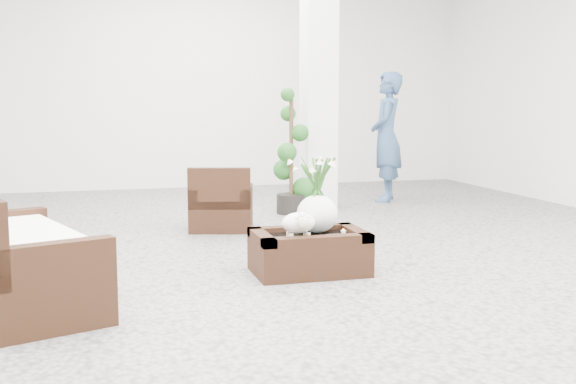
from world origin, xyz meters
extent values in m
plane|color=gray|center=(0.00, 0.00, 0.00)|extent=(11.00, 11.00, 0.00)
cube|color=white|center=(1.20, 2.80, 1.75)|extent=(0.40, 0.40, 3.50)
cube|color=black|center=(0.07, -0.49, 0.16)|extent=(0.90, 0.60, 0.31)
ellipsoid|color=white|center=(-0.05, -0.59, 0.42)|extent=(0.28, 0.23, 0.21)
cylinder|color=white|center=(0.37, -0.47, 0.33)|extent=(0.04, 0.04, 0.03)
cube|color=black|center=(-0.27, 1.65, 0.35)|extent=(0.79, 0.77, 0.70)
cube|color=black|center=(-2.08, -0.86, 0.42)|extent=(1.23, 1.72, 0.83)
imported|color=#344F73|center=(2.33, 3.22, 0.90)|extent=(0.68, 0.78, 1.80)
camera|label=1|loc=(-1.56, -5.81, 1.39)|focal=43.61mm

